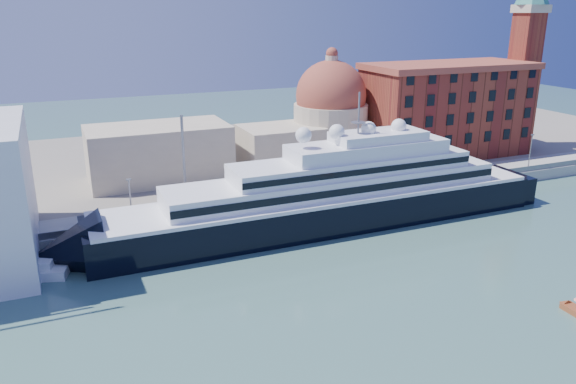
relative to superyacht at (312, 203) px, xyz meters
name	(u,v)px	position (x,y,z in m)	size (l,w,h in m)	color
ground	(376,282)	(-0.44, -23.00, -4.87)	(400.00, 400.00, 0.00)	#335957
quay	(286,203)	(-0.44, 11.00, -3.62)	(180.00, 10.00, 2.50)	gray
land	(225,157)	(-0.44, 52.00, -3.87)	(260.00, 72.00, 2.00)	slate
quay_fence	(295,201)	(-0.44, 6.50, -1.77)	(180.00, 0.10, 1.20)	slate
superyacht	(312,203)	(0.00, 0.00, 0.00)	(94.42, 13.09, 28.22)	black
service_barge	(27,273)	(-47.34, -1.40, -4.07)	(12.96, 7.31, 2.77)	white
warehouse	(447,109)	(51.56, 29.00, 8.92)	(43.00, 19.00, 23.25)	maroon
campanile	(526,46)	(75.56, 29.00, 23.89)	(8.40, 8.40, 47.00)	maroon
church	(271,130)	(5.95, 34.72, 6.04)	(66.00, 18.00, 25.50)	beige
lamp_posts	(225,171)	(-13.10, 9.27, 4.97)	(120.80, 2.40, 18.00)	slate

